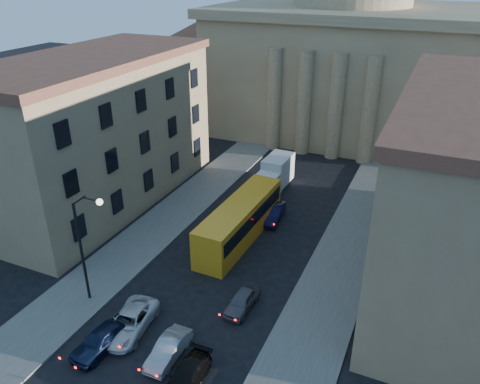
{
  "coord_description": "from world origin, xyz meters",
  "views": [
    {
      "loc": [
        13.76,
        -12.61,
        22.48
      ],
      "look_at": [
        1.16,
        15.89,
        7.01
      ],
      "focal_mm": 35.0,
      "sensor_mm": 36.0,
      "label": 1
    }
  ],
  "objects_px": {
    "car_right_near": "(168,349)",
    "city_bus": "(240,220)",
    "car_left_near": "(101,339)",
    "street_lamp": "(85,240)",
    "box_truck": "(275,174)"
  },
  "relations": [
    {
      "from": "car_left_near",
      "to": "box_truck",
      "type": "height_order",
      "value": "box_truck"
    },
    {
      "from": "car_left_near",
      "to": "car_right_near",
      "type": "bearing_deg",
      "value": 21.59
    },
    {
      "from": "street_lamp",
      "to": "car_left_near",
      "type": "relative_size",
      "value": 1.99
    },
    {
      "from": "car_right_near",
      "to": "city_bus",
      "type": "bearing_deg",
      "value": 95.81
    },
    {
      "from": "street_lamp",
      "to": "city_bus",
      "type": "relative_size",
      "value": 0.71
    },
    {
      "from": "street_lamp",
      "to": "car_left_near",
      "type": "distance_m",
      "value": 6.74
    },
    {
      "from": "street_lamp",
      "to": "city_bus",
      "type": "bearing_deg",
      "value": 63.4
    },
    {
      "from": "street_lamp",
      "to": "car_left_near",
      "type": "height_order",
      "value": "street_lamp"
    },
    {
      "from": "street_lamp",
      "to": "box_truck",
      "type": "bearing_deg",
      "value": 77.05
    },
    {
      "from": "street_lamp",
      "to": "box_truck",
      "type": "xyz_separation_m",
      "value": [
        5.4,
        23.48,
        -3.72
      ]
    },
    {
      "from": "car_left_near",
      "to": "box_truck",
      "type": "xyz_separation_m",
      "value": [
        1.91,
        27.04,
        0.81
      ]
    },
    {
      "from": "city_bus",
      "to": "box_truck",
      "type": "height_order",
      "value": "city_bus"
    },
    {
      "from": "street_lamp",
      "to": "car_right_near",
      "type": "relative_size",
      "value": 2.23
    },
    {
      "from": "car_right_near",
      "to": "city_bus",
      "type": "relative_size",
      "value": 0.32
    },
    {
      "from": "city_bus",
      "to": "street_lamp",
      "type": "bearing_deg",
      "value": -114.86
    }
  ]
}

